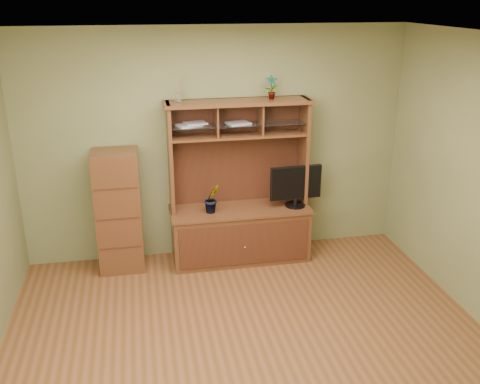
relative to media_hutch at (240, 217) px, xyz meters
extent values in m
cube|color=brown|center=(-0.23, -1.73, -0.53)|extent=(4.50, 4.00, 0.02)
cube|color=white|center=(-0.23, -1.73, 2.19)|extent=(4.50, 4.00, 0.02)
cube|color=#64693E|center=(-0.23, 0.28, 0.83)|extent=(4.50, 0.02, 2.70)
cube|color=#64693E|center=(-0.23, -3.74, 0.83)|extent=(4.50, 0.02, 2.70)
cube|color=#4C2915|center=(0.00, -0.02, -0.21)|extent=(1.60, 0.55, 0.62)
cube|color=#32160D|center=(0.00, -0.30, -0.21)|extent=(1.50, 0.01, 0.50)
sphere|color=silver|center=(0.00, -0.32, -0.24)|extent=(0.02, 0.02, 0.02)
cube|color=#4C2915|center=(0.00, -0.02, 0.11)|extent=(1.64, 0.59, 0.03)
cube|color=#4C2915|center=(-0.78, 0.08, 0.75)|extent=(0.04, 0.35, 1.25)
cube|color=#4C2915|center=(0.78, 0.08, 0.75)|extent=(0.04, 0.35, 1.25)
cube|color=#32160D|center=(0.00, 0.24, 0.75)|extent=(1.52, 0.02, 1.25)
cube|color=#4C2915|center=(0.00, 0.08, 1.36)|extent=(1.66, 0.40, 0.04)
cube|color=#4C2915|center=(0.00, 0.08, 0.98)|extent=(1.52, 0.32, 0.02)
cube|color=#4C2915|center=(-0.25, 0.08, 1.16)|extent=(0.02, 0.31, 0.35)
cube|color=#4C2915|center=(0.25, 0.08, 1.16)|extent=(0.02, 0.31, 0.35)
cube|color=silver|center=(0.00, 0.07, 1.11)|extent=(1.50, 0.27, 0.01)
cylinder|color=black|center=(0.65, -0.08, 0.14)|extent=(0.24, 0.24, 0.02)
cylinder|color=black|center=(0.65, -0.08, 0.19)|extent=(0.05, 0.05, 0.08)
cube|color=black|center=(0.65, -0.08, 0.42)|extent=(0.62, 0.09, 0.40)
imported|color=#23581E|center=(-0.34, -0.08, 0.30)|extent=(0.22, 0.20, 0.34)
imported|color=#326D26|center=(0.38, 0.08, 1.51)|extent=(0.15, 0.10, 0.27)
cylinder|color=silver|center=(-0.66, 0.08, 1.43)|extent=(0.06, 0.06, 0.10)
cylinder|color=olive|center=(-0.66, 0.08, 1.57)|extent=(0.04, 0.04, 0.18)
cube|color=#B6B7BC|center=(-0.56, 0.08, 1.12)|extent=(0.31, 0.27, 0.02)
cube|color=#B6B7BC|center=(-0.49, 0.08, 1.14)|extent=(0.27, 0.23, 0.02)
cube|color=#B6B7BC|center=(0.00, 0.08, 1.12)|extent=(0.29, 0.26, 0.02)
cube|color=#4C2915|center=(-1.39, 0.03, 0.18)|extent=(0.50, 0.45, 1.40)
cube|color=#32160D|center=(-1.39, -0.20, -0.17)|extent=(0.46, 0.01, 0.02)
cube|color=#32160D|center=(-1.39, -0.20, 0.18)|extent=(0.46, 0.01, 0.01)
cube|color=#32160D|center=(-1.39, -0.20, 0.53)|extent=(0.46, 0.01, 0.02)
camera|label=1|loc=(-1.12, -5.72, 2.49)|focal=40.00mm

